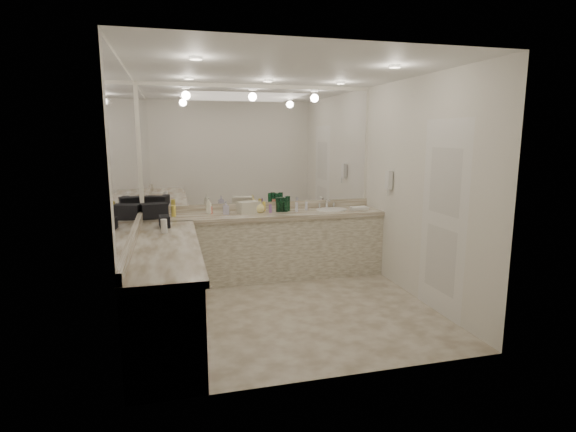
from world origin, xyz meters
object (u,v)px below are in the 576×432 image
object	(u,v)px
black_toiletry_bag	(154,211)
sink	(332,210)
cream_cosmetic_case	(248,207)
hand_towel	(359,208)
wall_phone	(389,180)
soap_bottle_c	(260,206)
soap_bottle_b	(226,208)
soap_bottle_a	(209,206)

from	to	relation	value
black_toiletry_bag	sink	bearing A→B (deg)	1.41
cream_cosmetic_case	hand_towel	size ratio (longest dim) A/B	1.23
wall_phone	cream_cosmetic_case	xyz separation A→B (m)	(-1.77, 0.54, -0.37)
wall_phone	black_toiletry_bag	bearing A→B (deg)	171.58
cream_cosmetic_case	soap_bottle_c	distance (m)	0.15
hand_towel	soap_bottle_b	bearing A→B (deg)	177.18
black_toiletry_bag	soap_bottle_c	size ratio (longest dim) A/B	1.84
sink	black_toiletry_bag	bearing A→B (deg)	-178.59
black_toiletry_bag	soap_bottle_c	xyz separation A→B (m)	(1.36, 0.08, -0.00)
sink	hand_towel	xyz separation A→B (m)	(0.38, -0.08, 0.02)
sink	wall_phone	distance (m)	0.91
hand_towel	soap_bottle_c	world-z (taller)	soap_bottle_c
sink	soap_bottle_c	distance (m)	1.02
wall_phone	soap_bottle_a	world-z (taller)	wall_phone
soap_bottle_c	wall_phone	bearing A→B (deg)	-17.74
sink	black_toiletry_bag	size ratio (longest dim) A/B	1.40
wall_phone	soap_bottle_a	distance (m)	2.39
black_toiletry_bag	soap_bottle_b	distance (m)	0.91
hand_towel	soap_bottle_b	xyz separation A→B (m)	(-1.86, 0.09, 0.07)
black_toiletry_bag	soap_bottle_c	bearing A→B (deg)	3.27
soap_bottle_c	hand_towel	bearing A→B (deg)	-4.00
soap_bottle_a	soap_bottle_b	world-z (taller)	soap_bottle_a
soap_bottle_a	wall_phone	bearing A→B (deg)	-14.60
black_toiletry_bag	soap_bottle_b	size ratio (longest dim) A/B	1.83
soap_bottle_a	soap_bottle_c	distance (m)	0.67
soap_bottle_a	soap_bottle_b	bearing A→B (deg)	-21.42
sink	soap_bottle_a	distance (m)	1.69
black_toiletry_bag	hand_towel	xyz separation A→B (m)	(2.76, -0.02, -0.07)
sink	black_toiletry_bag	distance (m)	2.38
sink	cream_cosmetic_case	xyz separation A→B (m)	(-1.17, 0.04, 0.09)
soap_bottle_a	cream_cosmetic_case	bearing A→B (deg)	-6.48
sink	soap_bottle_a	bearing A→B (deg)	176.70
sink	soap_bottle_b	distance (m)	1.48
sink	soap_bottle_a	world-z (taller)	soap_bottle_a
black_toiletry_bag	soap_bottle_a	bearing A→B (deg)	12.72
wall_phone	black_toiletry_bag	xyz separation A→B (m)	(-2.98, 0.44, -0.36)
wall_phone	soap_bottle_a	size ratio (longest dim) A/B	1.11
sink	soap_bottle_b	bearing A→B (deg)	179.51
wall_phone	soap_bottle_a	bearing A→B (deg)	165.40
soap_bottle_a	sink	bearing A→B (deg)	-3.30
sink	hand_towel	distance (m)	0.39
wall_phone	black_toiletry_bag	world-z (taller)	wall_phone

